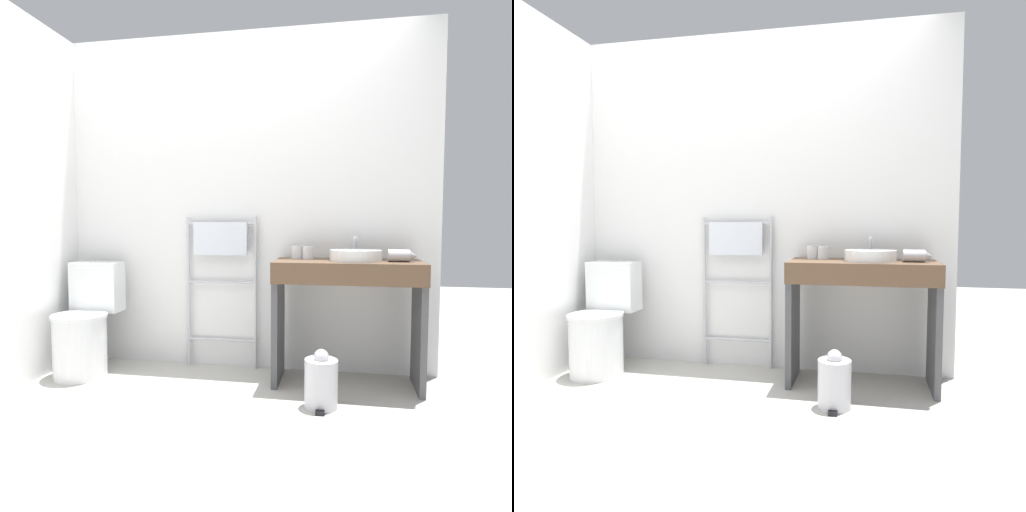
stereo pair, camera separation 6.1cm
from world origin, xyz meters
TOP-DOWN VIEW (x-y plane):
  - ground_plane at (0.00, 0.00)m, footprint 12.00×12.00m
  - wall_back at (0.00, 1.27)m, footprint 2.83×0.12m
  - wall_side at (-1.35, 0.60)m, footprint 0.12×1.81m
  - toilet at (-1.03, 0.85)m, footprint 0.37×0.53m
  - towel_radiator at (-0.12, 1.16)m, footprint 0.53×0.06m
  - vanity_counter at (0.79, 0.95)m, footprint 0.95×0.46m
  - sink_basin at (0.84, 0.94)m, footprint 0.33×0.33m
  - faucet at (0.84, 1.13)m, footprint 0.02×0.10m
  - cup_near_wall at (0.45, 1.09)m, footprint 0.08×0.08m
  - cup_near_edge at (0.52, 1.07)m, footprint 0.08×0.08m
  - hair_dryer at (1.11, 0.95)m, footprint 0.18×0.18m
  - trash_bin at (0.64, 0.55)m, footprint 0.19×0.23m

SIDE VIEW (x-z plane):
  - ground_plane at x=0.00m, z-range 0.00..0.00m
  - trash_bin at x=0.64m, z-range -0.02..0.32m
  - toilet at x=-1.03m, z-range -0.06..0.73m
  - vanity_counter at x=0.79m, z-range 0.15..0.97m
  - towel_radiator at x=-0.12m, z-range 0.27..1.38m
  - sink_basin at x=0.84m, z-range 0.83..0.90m
  - hair_dryer at x=1.11m, z-range 0.82..0.90m
  - cup_near_edge at x=0.52m, z-range 0.82..0.91m
  - cup_near_wall at x=0.45m, z-range 0.82..0.91m
  - faucet at x=0.84m, z-range 0.84..1.00m
  - wall_back at x=0.00m, z-range 0.00..2.44m
  - wall_side at x=-1.35m, z-range 0.00..2.44m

